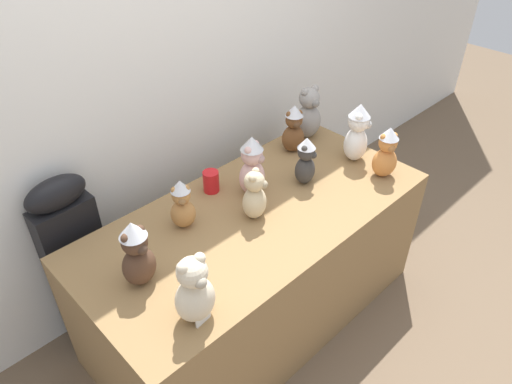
# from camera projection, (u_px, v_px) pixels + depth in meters

# --- Properties ---
(ground_plane) EXTENTS (10.00, 10.00, 0.00)m
(ground_plane) POSITION_uv_depth(u_px,v_px,m) (289.00, 339.00, 2.53)
(ground_plane) COLOR brown
(wall_back) EXTENTS (7.00, 0.08, 2.60)m
(wall_back) POSITION_uv_depth(u_px,v_px,m) (160.00, 57.00, 2.27)
(wall_back) COLOR white
(wall_back) RESTS_ON ground_plane
(display_table) EXTENTS (1.73, 0.82, 0.73)m
(display_table) POSITION_uv_depth(u_px,v_px,m) (256.00, 267.00, 2.46)
(display_table) COLOR olive
(display_table) RESTS_ON ground_plane
(instrument_case) EXTENTS (0.28, 0.13, 0.98)m
(instrument_case) POSITION_uv_depth(u_px,v_px,m) (77.00, 261.00, 2.30)
(instrument_case) COLOR black
(instrument_case) RESTS_ON ground_plane
(teddy_bear_chestnut) EXTENTS (0.16, 0.15, 0.28)m
(teddy_bear_chestnut) POSITION_uv_depth(u_px,v_px,m) (294.00, 129.00, 2.60)
(teddy_bear_chestnut) COLOR brown
(teddy_bear_chestnut) RESTS_ON display_table
(teddy_bear_cream) EXTENTS (0.16, 0.14, 0.30)m
(teddy_bear_cream) POSITION_uv_depth(u_px,v_px,m) (194.00, 291.00, 1.67)
(teddy_bear_cream) COLOR beige
(teddy_bear_cream) RESTS_ON display_table
(teddy_bear_ginger) EXTENTS (0.17, 0.16, 0.28)m
(teddy_bear_ginger) POSITION_uv_depth(u_px,v_px,m) (386.00, 153.00, 2.40)
(teddy_bear_ginger) COLOR #D17F3D
(teddy_bear_ginger) RESTS_ON display_table
(teddy_bear_sand) EXTENTS (0.17, 0.16, 0.25)m
(teddy_bear_sand) POSITION_uv_depth(u_px,v_px,m) (255.00, 196.00, 2.15)
(teddy_bear_sand) COLOR #CCB78E
(teddy_bear_sand) RESTS_ON display_table
(teddy_bear_cocoa) EXTENTS (0.15, 0.13, 0.30)m
(teddy_bear_cocoa) POSITION_uv_depth(u_px,v_px,m) (137.00, 254.00, 1.81)
(teddy_bear_cocoa) COLOR #4C3323
(teddy_bear_cocoa) RESTS_ON display_table
(teddy_bear_charcoal) EXTENTS (0.15, 0.13, 0.26)m
(teddy_bear_charcoal) POSITION_uv_depth(u_px,v_px,m) (306.00, 161.00, 2.36)
(teddy_bear_charcoal) COLOR #383533
(teddy_bear_charcoal) RESTS_ON display_table
(teddy_bear_ash) EXTENTS (0.18, 0.16, 0.31)m
(teddy_bear_ash) POSITION_uv_depth(u_px,v_px,m) (308.00, 114.00, 2.72)
(teddy_bear_ash) COLOR gray
(teddy_bear_ash) RESTS_ON display_table
(teddy_bear_caramel) EXTENTS (0.15, 0.14, 0.25)m
(teddy_bear_caramel) POSITION_uv_depth(u_px,v_px,m) (182.00, 204.00, 2.09)
(teddy_bear_caramel) COLOR #B27A42
(teddy_bear_caramel) RESTS_ON display_table
(teddy_bear_blush) EXTENTS (0.17, 0.16, 0.31)m
(teddy_bear_blush) POSITION_uv_depth(u_px,v_px,m) (252.00, 166.00, 2.28)
(teddy_bear_blush) COLOR beige
(teddy_bear_blush) RESTS_ON display_table
(teddy_bear_snow) EXTENTS (0.19, 0.19, 0.33)m
(teddy_bear_snow) POSITION_uv_depth(u_px,v_px,m) (357.00, 133.00, 2.52)
(teddy_bear_snow) COLOR white
(teddy_bear_snow) RESTS_ON display_table
(party_cup_red) EXTENTS (0.08, 0.08, 0.11)m
(party_cup_red) POSITION_uv_depth(u_px,v_px,m) (211.00, 181.00, 2.35)
(party_cup_red) COLOR red
(party_cup_red) RESTS_ON display_table
(name_card_front_left) EXTENTS (0.07, 0.02, 0.05)m
(name_card_front_left) POSITION_uv_depth(u_px,v_px,m) (203.00, 318.00, 1.72)
(name_card_front_left) COLOR white
(name_card_front_left) RESTS_ON display_table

